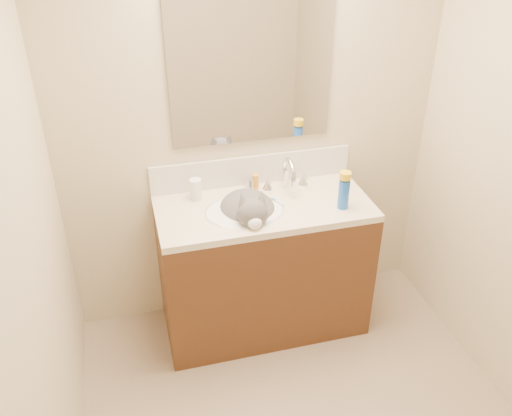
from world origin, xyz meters
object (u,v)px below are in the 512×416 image
cat (249,213)px  vanity_cabinet (264,270)px  basin (245,222)px  silver_jar (251,183)px  spray_can (344,194)px  amber_bottle (256,182)px  pill_bottle (196,189)px  faucet (288,177)px

cat → vanity_cabinet: bearing=17.9°
basin → cat: cat is taller
silver_jar → spray_can: (0.43, -0.35, 0.05)m
vanity_cabinet → amber_bottle: (0.00, 0.20, 0.49)m
cat → silver_jar: cat is taller
pill_bottle → amber_bottle: pill_bottle is taller
cat → spray_can: bearing=-8.3°
pill_bottle → amber_bottle: (0.36, 0.03, -0.02)m
vanity_cabinet → faucet: size_ratio=4.29×
faucet → basin: bearing=-150.9°
vanity_cabinet → spray_can: 0.69m
cat → spray_can: cat is taller
vanity_cabinet → pill_bottle: (-0.35, 0.17, 0.51)m
spray_can → pill_bottle: bearing=158.5°
faucet → cat: faucet is taller
basin → silver_jar: (0.10, 0.24, 0.10)m
basin → vanity_cabinet: bearing=14.0°
faucet → pill_bottle: faucet is taller
amber_bottle → spray_can: spray_can is taller
amber_bottle → pill_bottle: bearing=-175.2°
basin → cat: 0.06m
faucet → silver_jar: size_ratio=4.54×
amber_bottle → silver_jar: bearing=150.0°
cat → pill_bottle: size_ratio=3.73×
spray_can → amber_bottle: bearing=140.9°
vanity_cabinet → basin: (-0.12, -0.03, 0.38)m
basin → silver_jar: silver_jar is taller
vanity_cabinet → cat: (-0.09, -0.02, 0.43)m
amber_bottle → faucet: bearing=-18.7°
amber_bottle → cat: bearing=-113.9°
vanity_cabinet → amber_bottle: amber_bottle is taller
faucet → amber_bottle: size_ratio=3.11×
basin → silver_jar: bearing=68.0°
vanity_cabinet → spray_can: bearing=-18.1°
vanity_cabinet → silver_jar: silver_jar is taller
cat → silver_jar: bearing=77.1°
vanity_cabinet → spray_can: spray_can is taller
cat → pill_bottle: cat is taller
faucet → spray_can: bearing=-49.6°
silver_jar → vanity_cabinet: bearing=-84.0°
cat → silver_jar: size_ratio=7.43×
pill_bottle → amber_bottle: size_ratio=1.36×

